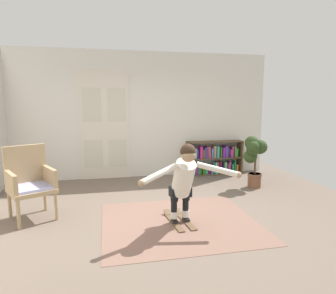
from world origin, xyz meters
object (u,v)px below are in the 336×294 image
bookshelf (213,159)px  skis_pair (179,220)px  potted_plant (254,155)px  wicker_chair (30,181)px  person_skier (184,177)px

bookshelf → skis_pair: 3.08m
potted_plant → wicker_chair: bearing=-169.1°
person_skier → skis_pair: bearing=95.7°
bookshelf → person_skier: 3.24m
skis_pair → person_skier: (0.02, -0.19, 0.70)m
potted_plant → person_skier: bearing=-140.1°
wicker_chair → person_skier: bearing=-20.3°
potted_plant → skis_pair: size_ratio=1.41×
bookshelf → person_skier: bearing=-118.0°
bookshelf → skis_pair: size_ratio=1.82×
skis_pair → bookshelf: bearing=60.0°
wicker_chair → potted_plant: wicker_chair is taller
wicker_chair → skis_pair: bearing=-15.9°
potted_plant → skis_pair: (-1.93, -1.40, -0.67)m
wicker_chair → bookshelf: bearing=28.8°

